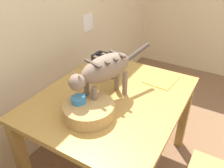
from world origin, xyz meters
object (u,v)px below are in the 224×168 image
Objects in this scene: coffee_mug at (79,103)px; magazine at (162,79)px; dining_table at (112,106)px; cat at (104,70)px; book_stack at (116,64)px; wicker_basket at (89,110)px; toaster at (106,65)px; saucer_bowl at (80,111)px.

magazine is (0.68, -0.31, -0.08)m from coffee_mug.
dining_table is 0.34m from cat.
coffee_mug reaches higher than book_stack.
wicker_basket is 0.57m from toaster.
coffee_mug is 0.68× the size of book_stack.
book_stack reaches higher than magazine.
coffee_mug is at bearing 160.81° from magazine.
wicker_basket is (-0.20, -0.00, -0.19)m from cat.
cat is at bearing -16.56° from coffee_mug.
cat is at bearing -159.65° from book_stack.
cat reaches higher than coffee_mug.
book_stack is (-0.00, 0.42, 0.03)m from magazine.
book_stack is (0.68, 0.11, 0.02)m from saucer_bowl.
dining_table is at bearing -15.31° from saucer_bowl.
coffee_mug reaches higher than saucer_bowl.
cat is 2.63× the size of magazine.
magazine is 0.47m from toaster.
saucer_bowl is 0.56m from toaster.
cat reaches higher than toaster.
magazine is at bearing -19.81° from wicker_basket.
wicker_basket is at bearing -165.03° from book_stack.
magazine is 1.32× the size of toaster.
cat is 0.42m from toaster.
dining_table is 5.87× the size of book_stack.
saucer_bowl is at bearing 180.00° from coffee_mug.
coffee_mug is 0.08m from wicker_basket.
magazine is 0.81× the size of wicker_basket.
magazine reaches higher than dining_table.
saucer_bowl is at bearing 90.00° from cat.
wicker_basket is at bearing -159.02° from toaster.
cat is 3.79× the size of saucer_bowl.
coffee_mug is at bearing 164.52° from dining_table.
dining_table is at bearing 155.37° from magazine.
toaster is (0.53, 0.20, 0.04)m from wicker_basket.
saucer_bowl is at bearing -170.53° from book_stack.
wicker_basket is (-0.67, -0.18, 0.01)m from book_stack.
wicker_basket is (0.01, -0.07, 0.03)m from saucer_bowl.
dining_table is 0.31m from saucer_bowl.
dining_table is at bearing -85.96° from cat.
dining_table is 0.38m from toaster.
cat is at bearing 167.72° from dining_table.
toaster reaches higher than book_stack.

